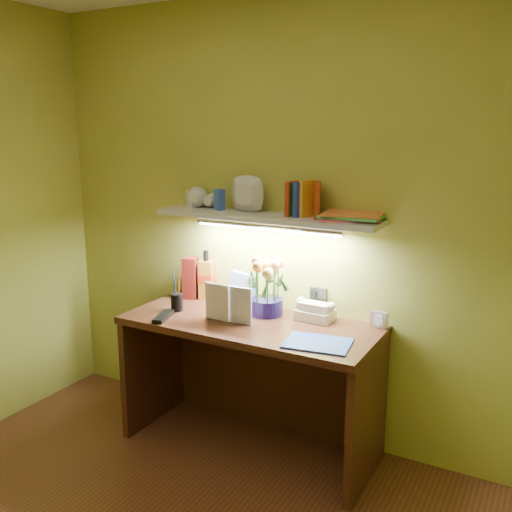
{
  "coord_description": "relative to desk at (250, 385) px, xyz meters",
  "views": [
    {
      "loc": [
        1.45,
        -1.37,
        1.78
      ],
      "look_at": [
        -0.04,
        1.35,
        1.08
      ],
      "focal_mm": 40.0,
      "sensor_mm": 36.0,
      "label": 1
    }
  ],
  "objects": [
    {
      "name": "pen_cup",
      "position": [
        -0.46,
        -0.04,
        0.46
      ],
      "size": [
        0.09,
        0.09,
        0.17
      ],
      "primitive_type": "cylinder",
      "rotation": [
        0.0,
        0.0,
        0.34
      ],
      "color": "black",
      "rests_on": "desk"
    },
    {
      "name": "art_card",
      "position": [
        -0.16,
        0.19,
        0.48
      ],
      "size": [
        0.21,
        0.11,
        0.21
      ],
      "primitive_type": null,
      "rotation": [
        0.0,
        0.0,
        -0.38
      ],
      "color": "white",
      "rests_on": "desk"
    },
    {
      "name": "desk_book_a",
      "position": [
        -0.25,
        -0.06,
        0.48
      ],
      "size": [
        0.15,
        0.04,
        0.21
      ],
      "primitive_type": "imported",
      "rotation": [
        0.0,
        0.0,
        -0.11
      ],
      "color": "silver",
      "rests_on": "desk"
    },
    {
      "name": "whisky_box",
      "position": [
        -0.53,
        0.2,
        0.5
      ],
      "size": [
        0.1,
        0.1,
        0.26
      ],
      "primitive_type": "cube",
      "rotation": [
        0.0,
        0.0,
        0.34
      ],
      "color": "#5B130D",
      "rests_on": "desk"
    },
    {
      "name": "whisky_bottle",
      "position": [
        -0.44,
        0.24,
        0.53
      ],
      "size": [
        0.1,
        0.1,
        0.3
      ],
      "primitive_type": null,
      "rotation": [
        0.0,
        0.0,
        0.3
      ],
      "color": "#BA6A1E",
      "rests_on": "desk"
    },
    {
      "name": "telephone",
      "position": [
        0.3,
        0.19,
        0.43
      ],
      "size": [
        0.2,
        0.15,
        0.12
      ],
      "primitive_type": null,
      "rotation": [
        0.0,
        0.0,
        -0.05
      ],
      "color": "white",
      "rests_on": "desk"
    },
    {
      "name": "desk_book_b",
      "position": [
        -0.11,
        -0.05,
        0.48
      ],
      "size": [
        0.15,
        0.02,
        0.2
      ],
      "primitive_type": "imported",
      "rotation": [
        0.0,
        0.0,
        -0.03
      ],
      "color": "silver",
      "rests_on": "desk"
    },
    {
      "name": "tv_remote",
      "position": [
        -0.44,
        -0.19,
        0.39
      ],
      "size": [
        0.11,
        0.21,
        0.02
      ],
      "primitive_type": "cube",
      "rotation": [
        0.0,
        0.0,
        0.29
      ],
      "color": "black",
      "rests_on": "desk"
    },
    {
      "name": "blue_folder",
      "position": [
        0.45,
        -0.13,
        0.38
      ],
      "size": [
        0.35,
        0.28,
        0.01
      ],
      "primitive_type": "cube",
      "rotation": [
        0.0,
        0.0,
        0.15
      ],
      "color": "blue",
      "rests_on": "desk"
    },
    {
      "name": "flower_bouquet",
      "position": [
        0.03,
        0.15,
        0.54
      ],
      "size": [
        0.25,
        0.25,
        0.32
      ],
      "primitive_type": null,
      "rotation": [
        0.0,
        0.0,
        0.24
      ],
      "color": "#100A3C",
      "rests_on": "desk"
    },
    {
      "name": "wall_shelf",
      "position": [
        0.02,
        0.18,
        0.96
      ],
      "size": [
        1.3,
        0.33,
        0.23
      ],
      "color": "silver",
      "rests_on": "ground"
    },
    {
      "name": "desk",
      "position": [
        0.0,
        0.0,
        0.0
      ],
      "size": [
        1.4,
        0.6,
        0.75
      ],
      "primitive_type": "cube",
      "color": "#36180E",
      "rests_on": "ground"
    },
    {
      "name": "desk_clock",
      "position": [
        0.65,
        0.25,
        0.42
      ],
      "size": [
        0.09,
        0.06,
        0.09
      ],
      "primitive_type": "cube",
      "rotation": [
        0.0,
        0.0,
        -0.14
      ],
      "color": "#BBBABF",
      "rests_on": "desk"
    }
  ]
}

